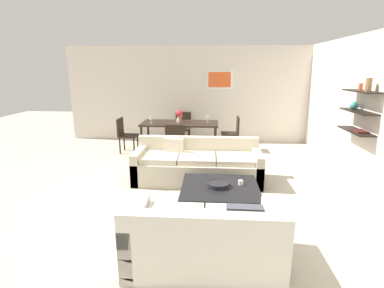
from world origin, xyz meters
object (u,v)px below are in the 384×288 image
(dining_table, at_px, (180,125))
(loveseat_white, at_px, (204,240))
(dining_chair_left_near, at_px, (125,133))
(wine_glass_head, at_px, (181,115))
(sofa_beige, at_px, (197,166))
(wine_glass_foot, at_px, (178,121))
(candle_jar, at_px, (241,183))
(centerpiece_vase, at_px, (179,115))
(wine_glass_right_far, at_px, (208,117))
(dining_chair_foot, at_px, (176,140))
(coffee_table, at_px, (220,198))
(dining_chair_head, at_px, (183,126))
(decorative_bowl, at_px, (218,184))
(dining_chair_right_far, at_px, (233,131))
(wine_glass_left_near, at_px, (151,118))

(dining_table, bearing_deg, loveseat_white, -80.38)
(dining_chair_left_near, bearing_deg, wine_glass_head, 22.85)
(sofa_beige, bearing_deg, wine_glass_foot, 108.86)
(candle_jar, xyz_separation_m, centerpiece_vase, (-1.27, 3.12, 0.52))
(dining_table, relative_size, wine_glass_right_far, 11.12)
(candle_jar, distance_m, dining_chair_left_near, 3.92)
(dining_chair_foot, height_order, centerpiece_vase, centerpiece_vase)
(loveseat_white, bearing_deg, wine_glass_right_far, 90.55)
(candle_jar, relative_size, centerpiece_vase, 0.23)
(coffee_table, xyz_separation_m, candle_jar, (0.31, 0.09, 0.23))
(wine_glass_head, bearing_deg, dining_chair_head, 90.00)
(decorative_bowl, relative_size, dining_chair_foot, 0.38)
(dining_chair_foot, distance_m, wine_glass_right_far, 1.25)
(sofa_beige, distance_m, centerpiece_vase, 2.20)
(dining_chair_right_far, bearing_deg, wine_glass_right_far, -172.37)
(sofa_beige, bearing_deg, dining_chair_head, 100.97)
(dining_chair_head, xyz_separation_m, dining_chair_right_far, (1.38, -0.65, 0.00))
(wine_glass_foot, bearing_deg, loveseat_white, -79.50)
(wine_glass_head, height_order, wine_glass_right_far, same)
(wine_glass_right_far, bearing_deg, dining_chair_left_near, -171.60)
(loveseat_white, relative_size, wine_glass_foot, 9.44)
(loveseat_white, bearing_deg, wine_glass_head, 98.87)
(decorative_bowl, bearing_deg, dining_chair_left_near, 127.64)
(wine_glass_foot, relative_size, wine_glass_right_far, 0.99)
(dining_chair_foot, relative_size, wine_glass_head, 5.06)
(dining_chair_right_far, distance_m, wine_glass_foot, 1.54)
(dining_chair_head, height_order, wine_glass_left_near, wine_glass_left_near)
(decorative_bowl, distance_m, wine_glass_foot, 2.98)
(loveseat_white, relative_size, dining_table, 0.84)
(wine_glass_foot, bearing_deg, dining_chair_right_far, 22.85)
(dining_chair_left_near, distance_m, wine_glass_right_far, 2.14)
(sofa_beige, height_order, coffee_table, sofa_beige)
(wine_glass_left_near, bearing_deg, dining_chair_foot, -46.19)
(decorative_bowl, xyz_separation_m, wine_glass_head, (-0.92, 3.56, 0.46))
(dining_chair_foot, xyz_separation_m, wine_glass_head, (-0.00, 1.23, 0.37))
(candle_jar, xyz_separation_m, wine_glass_left_near, (-1.97, 2.98, 0.45))
(dining_chair_right_far, bearing_deg, wine_glass_left_near, -171.60)
(decorative_bowl, distance_m, dining_chair_head, 4.13)
(dining_chair_left_near, relative_size, centerpiece_vase, 2.82)
(wine_glass_left_near, bearing_deg, centerpiece_vase, 11.32)
(wine_glass_foot, bearing_deg, wine_glass_right_far, 34.68)
(loveseat_white, distance_m, coffee_table, 1.28)
(loveseat_white, height_order, dining_table, loveseat_white)
(wine_glass_head, bearing_deg, dining_chair_right_far, -7.56)
(dining_chair_right_far, distance_m, centerpiece_vase, 1.46)
(decorative_bowl, distance_m, dining_chair_right_far, 3.41)
(centerpiece_vase, bearing_deg, wine_glass_head, 88.25)
(candle_jar, height_order, wine_glass_left_near, wine_glass_left_near)
(wine_glass_left_near, bearing_deg, dining_chair_left_near, -172.37)
(sofa_beige, xyz_separation_m, loveseat_white, (0.20, -2.45, 0.00))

